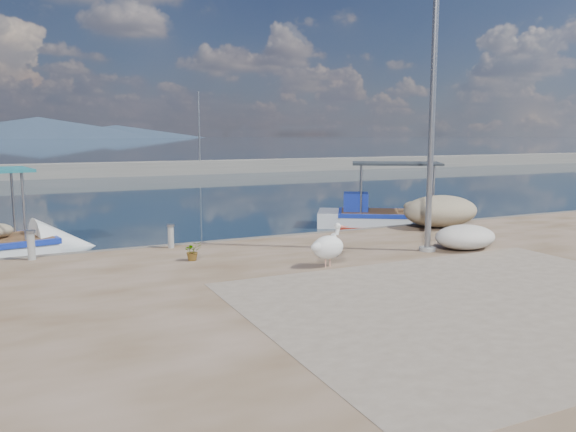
% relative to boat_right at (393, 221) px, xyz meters
% --- Properties ---
extents(ground, '(1400.00, 1400.00, 0.00)m').
position_rel_boat_right_xyz_m(ground, '(-6.34, -7.50, -0.23)').
color(ground, '#162635').
rests_on(ground, ground).
extents(quay_patch, '(9.00, 7.00, 0.01)m').
position_rel_boat_right_xyz_m(quay_patch, '(-5.34, -10.50, 0.27)').
color(quay_patch, gray).
rests_on(quay_patch, quay).
extents(breakwater, '(120.00, 2.20, 7.50)m').
position_rel_boat_right_xyz_m(breakwater, '(-6.35, 32.50, 0.37)').
color(breakwater, gray).
rests_on(breakwater, ground).
extents(mountains, '(370.00, 280.00, 22.00)m').
position_rel_boat_right_xyz_m(mountains, '(-1.95, 642.50, 9.28)').
color(mountains, '#28384C').
rests_on(mountains, ground).
extents(boat_right, '(6.30, 4.94, 2.96)m').
position_rel_boat_right_xyz_m(boat_right, '(0.00, 0.00, 0.00)').
color(boat_right, white).
rests_on(boat_right, ground).
extents(pelican, '(1.09, 0.61, 1.04)m').
position_rel_boat_right_xyz_m(pelican, '(-6.70, -6.72, 0.76)').
color(pelican, tan).
rests_on(pelican, quay).
extents(lamp_post, '(0.44, 0.96, 7.00)m').
position_rel_boat_right_xyz_m(lamp_post, '(-3.38, -6.22, 3.57)').
color(lamp_post, gray).
rests_on(lamp_post, quay).
extents(bollard_near, '(0.22, 0.22, 0.66)m').
position_rel_boat_right_xyz_m(bollard_near, '(-9.56, -2.90, 0.63)').
color(bollard_near, gray).
rests_on(bollard_near, quay).
extents(bollard_far, '(0.25, 0.25, 0.75)m').
position_rel_boat_right_xyz_m(bollard_far, '(-13.08, -2.90, 0.68)').
color(bollard_far, gray).
rests_on(bollard_far, quay).
extents(potted_plant, '(0.46, 0.40, 0.48)m').
position_rel_boat_right_xyz_m(potted_plant, '(-9.43, -4.68, 0.51)').
color(potted_plant, '#33722D').
rests_on(potted_plant, quay).
extents(net_pile_d, '(1.77, 1.33, 0.66)m').
position_rel_boat_right_xyz_m(net_pile_d, '(-2.29, -6.49, 0.60)').
color(net_pile_d, silver).
rests_on(net_pile_d, quay).
extents(net_pile_c, '(2.73, 1.95, 1.07)m').
position_rel_boat_right_xyz_m(net_pile_c, '(-0.38, -3.21, 0.80)').
color(net_pile_c, tan).
rests_on(net_pile_c, quay).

